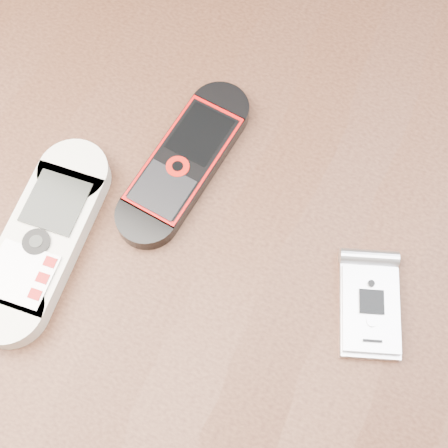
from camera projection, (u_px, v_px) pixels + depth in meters
ground at (222, 372)px, 1.21m from camera, size 4.00×4.00×0.00m
table at (219, 267)px, 0.62m from camera, size 1.20×0.80×0.75m
nokia_white at (43, 238)px, 0.50m from camera, size 0.07×0.19×0.02m
nokia_black_red at (185, 162)px, 0.53m from camera, size 0.07×0.18×0.02m
motorola_razr at (370, 307)px, 0.49m from camera, size 0.07×0.10×0.01m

